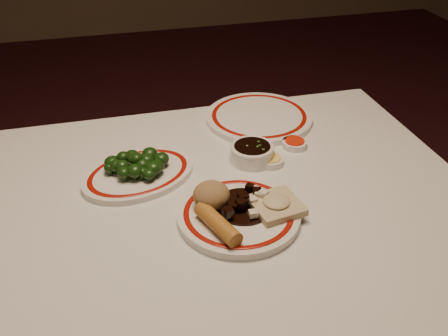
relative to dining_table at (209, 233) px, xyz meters
The scene contains 12 objects.
dining_table is the anchor object (origin of this frame).
main_plate 0.14m from the dining_table, 57.74° to the right, with size 0.32×0.32×0.02m.
rice_mound 0.14m from the dining_table, 92.32° to the right, with size 0.08×0.08×0.06m, color #997448.
spring_roll 0.17m from the dining_table, 93.66° to the right, with size 0.03×0.03×0.12m, color #B5772C.
fried_wonton 0.19m from the dining_table, 33.51° to the right, with size 0.11×0.11×0.03m.
stirfry_heap 0.15m from the dining_table, 46.92° to the right, with size 0.13×0.13×0.03m.
broccoli_plate 0.21m from the dining_table, 136.37° to the left, with size 0.32×0.30×0.02m.
broccoli_pile 0.23m from the dining_table, 136.39° to the left, with size 0.15×0.11×0.05m.
soy_bowl 0.22m from the dining_table, 43.31° to the left, with size 0.11×0.11×0.04m.
sweet_sour_dish 0.33m from the dining_table, 32.28° to the left, with size 0.06×0.06×0.02m.
mustard_dish 0.23m from the dining_table, 30.88° to the left, with size 0.06×0.06×0.02m.
far_plate 0.41m from the dining_table, 55.88° to the left, with size 0.39×0.39×0.02m.
Camera 1 is at (-0.19, -0.85, 1.41)m, focal length 40.00 mm.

